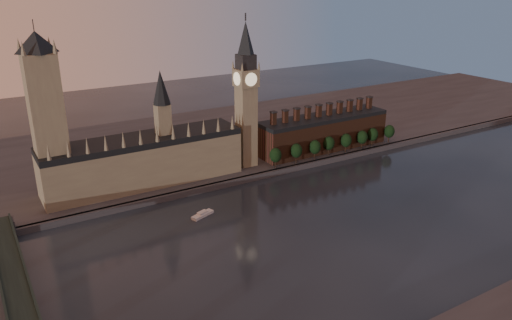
{
  "coord_description": "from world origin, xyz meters",
  "views": [
    {
      "loc": [
        -159.78,
        -186.35,
        134.63
      ],
      "look_at": [
        -14.91,
        55.0,
        29.81
      ],
      "focal_mm": 35.0,
      "sensor_mm": 36.0,
      "label": 1
    }
  ],
  "objects": [
    {
      "name": "big_ben",
      "position": [
        10.0,
        110.0,
        56.83
      ],
      "size": [
        15.0,
        15.0,
        107.0
      ],
      "color": "gray",
      "rests_on": "north_bank"
    },
    {
      "name": "embankment_tree_1",
      "position": [
        43.25,
        94.26,
        13.47
      ],
      "size": [
        8.6,
        8.6,
        14.88
      ],
      "color": "black",
      "rests_on": "north_bank"
    },
    {
      "name": "embankment_tree_4",
      "position": [
        90.57,
        94.08,
        13.47
      ],
      "size": [
        8.6,
        8.6,
        14.88
      ],
      "color": "black",
      "rests_on": "north_bank"
    },
    {
      "name": "embankment_tree_3",
      "position": [
        74.59,
        95.45,
        13.47
      ],
      "size": [
        8.6,
        8.6,
        14.88
      ],
      "color": "black",
      "rests_on": "north_bank"
    },
    {
      "name": "victoria_tower",
      "position": [
        -120.0,
        115.0,
        59.09
      ],
      "size": [
        24.0,
        24.0,
        108.0
      ],
      "color": "gray",
      "rests_on": "north_bank"
    },
    {
      "name": "embankment_tree_6",
      "position": [
        119.05,
        94.81,
        13.47
      ],
      "size": [
        8.6,
        8.6,
        14.88
      ],
      "color": "black",
      "rests_on": "north_bank"
    },
    {
      "name": "embankment_tree_2",
      "position": [
        59.95,
        93.7,
        13.47
      ],
      "size": [
        8.6,
        8.6,
        14.88
      ],
      "color": "black",
      "rests_on": "north_bank"
    },
    {
      "name": "embankment_tree_5",
      "position": [
        106.81,
        93.69,
        13.47
      ],
      "size": [
        8.6,
        8.6,
        14.88
      ],
      "color": "black",
      "rests_on": "north_bank"
    },
    {
      "name": "embankment_tree_7",
      "position": [
        136.75,
        94.07,
        13.47
      ],
      "size": [
        8.6,
        8.6,
        14.88
      ],
      "color": "black",
      "rests_on": "north_bank"
    },
    {
      "name": "chimney_block",
      "position": [
        80.0,
        110.0,
        17.82
      ],
      "size": [
        110.0,
        25.0,
        37.0
      ],
      "color": "#492B1C",
      "rests_on": "north_bank"
    },
    {
      "name": "river_boat",
      "position": [
        -50.13,
        58.08,
        1.14
      ],
      "size": [
        15.5,
        9.12,
        2.99
      ],
      "rotation": [
        0.0,
        0.0,
        0.35
      ],
      "color": "silver",
      "rests_on": "ground"
    },
    {
      "name": "north_bank",
      "position": [
        0.0,
        178.04,
        2.0
      ],
      "size": [
        900.0,
        182.0,
        4.0
      ],
      "color": "#444449",
      "rests_on": "ground"
    },
    {
      "name": "ground",
      "position": [
        0.0,
        0.0,
        0.0
      ],
      "size": [
        900.0,
        900.0,
        0.0
      ],
      "primitive_type": "plane",
      "color": "black",
      "rests_on": "ground"
    },
    {
      "name": "embankment_tree_0",
      "position": [
        24.81,
        93.99,
        13.47
      ],
      "size": [
        8.6,
        8.6,
        14.88
      ],
      "color": "black",
      "rests_on": "north_bank"
    },
    {
      "name": "palace_of_westminster",
      "position": [
        -64.41,
        114.91,
        21.63
      ],
      "size": [
        130.0,
        30.3,
        74.0
      ],
      "color": "gray",
      "rests_on": "north_bank"
    }
  ]
}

